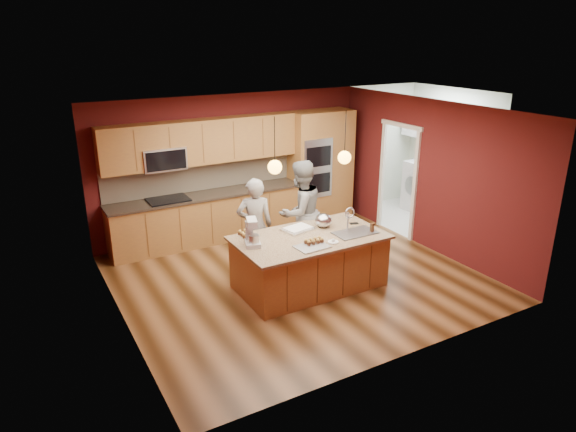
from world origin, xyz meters
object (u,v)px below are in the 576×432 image
island (310,261)px  mixing_bowl (323,220)px  person_right (300,212)px  stand_mixer (252,234)px  person_left (255,226)px

island → mixing_bowl: island is taller
person_right → stand_mixer: 1.50m
person_left → stand_mixer: person_left is taller
stand_mixer → mixing_bowl: bearing=24.2°
person_left → mixing_bowl: person_left is taller
person_right → stand_mixer: (-1.28, -0.77, 0.12)m
person_left → person_right: size_ratio=0.90×
island → person_left: 1.10m
person_right → stand_mixer: bearing=19.3°
stand_mixer → mixing_bowl: (1.31, 0.12, -0.07)m
island → person_left: size_ratio=1.42×
person_right → mixing_bowl: size_ratio=6.65×
person_right → stand_mixer: person_right is taller
person_left → person_right: bearing=-162.3°
island → mixing_bowl: (0.39, 0.24, 0.52)m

